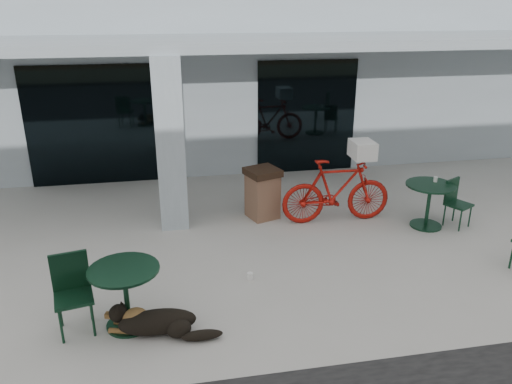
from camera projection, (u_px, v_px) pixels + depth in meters
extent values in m
plane|color=#B4B1A9|center=(280.00, 279.00, 7.61)|extent=(80.00, 80.00, 0.00)
cube|color=#ADBBC4|center=(215.00, 63.00, 14.60)|extent=(22.00, 7.00, 4.50)
cube|color=black|center=(91.00, 126.00, 11.14)|extent=(2.80, 0.06, 2.70)
cube|color=black|center=(307.00, 117.00, 12.00)|extent=(2.40, 0.06, 2.70)
cube|color=#ADBBC4|center=(170.00, 145.00, 8.90)|extent=(0.50, 0.50, 3.12)
cube|color=#ADBBC4|center=(241.00, 42.00, 9.76)|extent=(22.00, 2.80, 0.18)
imported|color=#AE160E|center=(336.00, 191.00, 9.39)|extent=(2.10, 0.64, 1.25)
cube|color=white|center=(362.00, 150.00, 9.17)|extent=(0.41, 0.55, 0.32)
cylinder|color=white|center=(250.00, 276.00, 7.59)|extent=(0.09, 0.09, 0.11)
cylinder|color=white|center=(435.00, 179.00, 9.21)|extent=(0.08, 0.08, 0.10)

